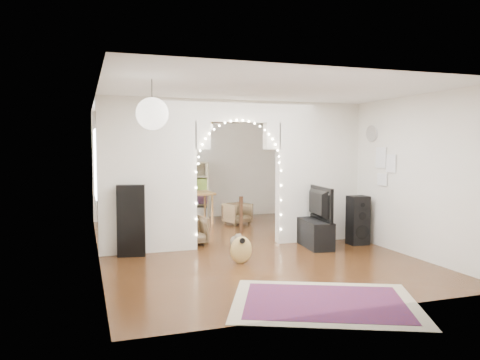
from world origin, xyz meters
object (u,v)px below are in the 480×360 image
object	(u,v)px
floor_speaker	(358,220)
bookcase	(180,191)
media_console	(315,233)
dining_chair_left	(190,231)
acoustic_guitar	(241,239)
dining_chair_right	(237,213)
dining_table	(188,195)

from	to	relation	value
floor_speaker	bookcase	size ratio (longest dim) A/B	0.63
media_console	dining_chair_left	distance (m)	2.33
acoustic_guitar	dining_chair_right	distance (m)	3.83
bookcase	dining_chair_left	distance (m)	3.22
acoustic_guitar	dining_chair_right	world-z (taller)	acoustic_guitar
bookcase	dining_table	world-z (taller)	bookcase
media_console	floor_speaker	bearing A→B (deg)	3.49
acoustic_guitar	dining_chair_left	bearing A→B (deg)	99.46
bookcase	acoustic_guitar	bearing A→B (deg)	-88.81
media_console	dining_table	distance (m)	3.77
dining_table	floor_speaker	bearing A→B (deg)	-55.21
acoustic_guitar	media_console	xyz separation A→B (m)	(1.70, 0.76, -0.15)
bookcase	dining_chair_right	distance (m)	1.71
floor_speaker	acoustic_guitar	bearing A→B (deg)	-163.32
floor_speaker	bookcase	bearing A→B (deg)	123.46
floor_speaker	media_console	world-z (taller)	floor_speaker
dining_chair_left	dining_chair_right	xyz separation A→B (m)	(1.60, 1.98, -0.01)
floor_speaker	dining_table	size ratio (longest dim) A/B	0.75
acoustic_guitar	dining_chair_right	bearing A→B (deg)	66.96
dining_table	dining_chair_right	distance (m)	1.28
bookcase	dining_chair_left	world-z (taller)	bookcase
media_console	bookcase	xyz separation A→B (m)	(-1.70, 4.06, 0.48)
media_console	bookcase	world-z (taller)	bookcase
floor_speaker	bookcase	world-z (taller)	bookcase
dining_chair_left	dining_chair_right	world-z (taller)	dining_chair_left
bookcase	dining_chair_right	xyz separation A→B (m)	(1.15, -1.17, -0.48)
media_console	dining_table	bearing A→B (deg)	123.25
dining_chair_right	media_console	bearing A→B (deg)	-97.24
floor_speaker	dining_table	xyz separation A→B (m)	(-2.54, 3.41, 0.22)
dining_table	dining_chair_left	world-z (taller)	dining_table
dining_table	dining_chair_right	size ratio (longest dim) A/B	2.18
bookcase	dining_chair_left	size ratio (longest dim) A/B	2.48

